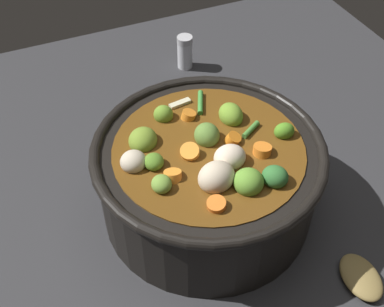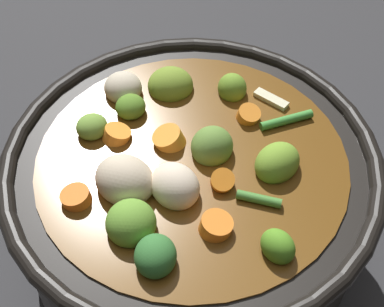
% 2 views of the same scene
% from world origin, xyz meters
% --- Properties ---
extents(ground_plane, '(1.10, 1.10, 0.00)m').
position_xyz_m(ground_plane, '(0.00, 0.00, 0.00)').
color(ground_plane, '#2D2D30').
extents(cooking_pot, '(0.32, 0.32, 0.15)m').
position_xyz_m(cooking_pot, '(-0.00, 0.00, 0.07)').
color(cooking_pot, black).
rests_on(cooking_pot, ground_plane).
extents(salt_shaker, '(0.03, 0.03, 0.07)m').
position_xyz_m(salt_shaker, '(0.35, -0.11, 0.03)').
color(salt_shaker, silver).
rests_on(salt_shaker, ground_plane).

